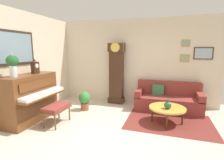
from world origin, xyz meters
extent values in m
cube|color=beige|center=(0.00, 0.00, -0.05)|extent=(6.40, 6.00, 0.10)
cube|color=beige|center=(-2.60, 0.00, 1.40)|extent=(0.10, 4.90, 2.80)
cube|color=#33281E|center=(-2.54, 0.03, 1.85)|extent=(0.03, 1.10, 0.84)
cube|color=#7A93A3|center=(-2.52, 0.03, 1.85)|extent=(0.01, 0.98, 0.72)
cube|color=beige|center=(0.00, 2.40, 1.40)|extent=(5.30, 0.10, 2.80)
cube|color=#33281E|center=(2.05, 2.33, 1.70)|extent=(0.52, 0.03, 0.36)
cube|color=#9EB2C1|center=(2.05, 2.32, 1.70)|extent=(0.46, 0.01, 0.30)
cube|color=#B28E3D|center=(1.55, 2.33, 2.00)|extent=(0.24, 0.03, 0.20)
cube|color=#7A93A3|center=(1.55, 2.32, 2.00)|extent=(0.18, 0.01, 0.14)
cube|color=#B28E3D|center=(1.55, 2.33, 1.55)|extent=(0.26, 0.03, 0.22)
cube|color=gray|center=(1.55, 2.32, 1.55)|extent=(0.20, 0.01, 0.16)
cube|color=maroon|center=(1.16, 0.97, 0.00)|extent=(2.10, 1.50, 0.01)
cube|color=brown|center=(-2.25, 0.03, 0.60)|extent=(0.60, 1.44, 1.20)
cube|color=brown|center=(-1.82, 0.03, 0.68)|extent=(0.28, 1.38, 0.04)
cube|color=white|center=(-1.82, 0.03, 0.74)|extent=(0.26, 1.32, 0.08)
cube|color=brown|center=(-1.93, 0.03, 0.98)|extent=(0.03, 1.20, 0.20)
cube|color=brown|center=(-1.46, 0.03, 0.38)|extent=(0.42, 0.70, 0.04)
cube|color=maroon|center=(-1.46, 0.03, 0.44)|extent=(0.40, 0.68, 0.08)
cylinder|color=brown|center=(-1.30, -0.27, 0.18)|extent=(0.04, 0.04, 0.36)
cylinder|color=brown|center=(-1.30, 0.33, 0.18)|extent=(0.04, 0.04, 0.36)
cylinder|color=brown|center=(-1.62, -0.27, 0.18)|extent=(0.04, 0.04, 0.36)
cylinder|color=brown|center=(-1.62, 0.33, 0.18)|extent=(0.04, 0.04, 0.36)
cube|color=#3D2316|center=(-0.56, 2.14, 0.09)|extent=(0.52, 0.34, 0.18)
cube|color=#3D2316|center=(-0.56, 2.14, 0.89)|extent=(0.44, 0.28, 1.78)
cube|color=#3D2316|center=(-0.56, 2.14, 1.88)|extent=(0.52, 0.32, 0.28)
cylinder|color=gold|center=(-0.56, 1.98, 1.88)|extent=(0.30, 0.02, 0.30)
cylinder|color=gold|center=(-0.56, 2.09, 0.95)|extent=(0.03, 0.03, 0.70)
cube|color=maroon|center=(1.13, 1.88, 0.21)|extent=(1.90, 0.80, 0.42)
cube|color=maroon|center=(1.13, 2.18, 0.62)|extent=(1.90, 0.20, 0.44)
cube|color=maroon|center=(0.27, 1.88, 0.50)|extent=(0.18, 0.80, 0.20)
cube|color=maroon|center=(1.99, 1.88, 0.50)|extent=(0.18, 0.80, 0.20)
cube|color=#38754C|center=(0.83, 2.02, 0.58)|extent=(0.34, 0.12, 0.32)
cylinder|color=gold|center=(1.11, 0.91, 0.39)|extent=(0.88, 0.88, 0.04)
torus|color=#4C2B19|center=(1.11, 0.91, 0.39)|extent=(0.88, 0.88, 0.04)
cylinder|color=#4C2B19|center=(1.11, 1.27, 0.19)|extent=(0.04, 0.04, 0.37)
cylinder|color=#4C2B19|center=(1.47, 0.91, 0.19)|extent=(0.04, 0.04, 0.37)
cylinder|color=#4C2B19|center=(1.11, 0.55, 0.19)|extent=(0.04, 0.04, 0.37)
cylinder|color=#4C2B19|center=(0.75, 0.91, 0.19)|extent=(0.04, 0.04, 0.37)
cube|color=#3D2316|center=(-2.23, 0.28, 1.35)|extent=(0.12, 0.18, 0.30)
cylinder|color=white|center=(-2.17, 0.28, 1.40)|extent=(0.01, 0.11, 0.11)
cone|color=#3D2316|center=(-2.23, 0.28, 1.54)|extent=(0.10, 0.10, 0.08)
cylinder|color=silver|center=(-2.23, -0.39, 1.33)|extent=(0.15, 0.15, 0.26)
sphere|color=#235B2D|center=(-2.23, -0.39, 1.57)|extent=(0.26, 0.26, 0.26)
cone|color=#D199B7|center=(-2.20, -0.41, 1.70)|extent=(0.06, 0.06, 0.16)
cylinder|color=#234C33|center=(1.11, 0.79, 0.42)|extent=(0.09, 0.09, 0.01)
sphere|color=#285638|center=(1.11, 0.79, 0.50)|extent=(0.17, 0.17, 0.17)
cylinder|color=#285638|center=(1.11, 0.79, 0.61)|extent=(0.04, 0.04, 0.08)
cylinder|color=#935138|center=(-1.26, 1.14, 0.11)|extent=(0.24, 0.24, 0.22)
sphere|color=#387F3D|center=(-1.26, 1.14, 0.38)|extent=(0.36, 0.36, 0.36)
camera|label=1|loc=(1.04, -3.33, 1.81)|focal=27.36mm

